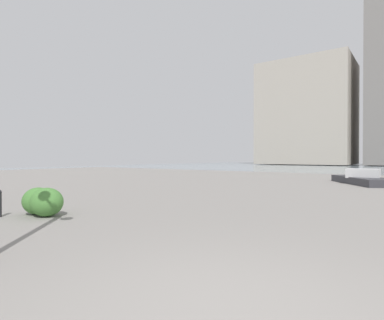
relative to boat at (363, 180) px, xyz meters
The scene contains 4 objects.
building_slab 52.22m from the boat, 71.59° to the right, with size 17.91×14.79×21.05m.
shrub_wide 15.77m from the boat, 70.98° to the left, with size 0.84×0.75×0.71m.
shrub_tall 15.91m from the boat, 69.42° to the left, with size 0.81×0.73×0.69m.
boat is the anchor object (origin of this frame).
Camera 1 is at (-1.38, 2.55, 1.47)m, focal length 28.68 mm.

